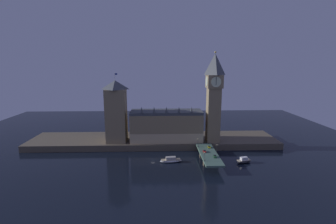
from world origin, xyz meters
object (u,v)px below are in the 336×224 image
(pedestrian_near_rail, at_px, (205,159))
(street_lamp_mid, at_px, (217,148))
(car_southbound_lead, at_px, (215,156))
(boat_downstream, at_px, (244,161))
(car_northbound_lead, at_px, (204,151))
(street_lamp_far, at_px, (198,142))
(clock_tower, at_px, (214,95))
(victoria_tower, at_px, (116,111))
(boat_upstream, at_px, (171,160))
(pedestrian_far_rail, at_px, (198,146))
(street_lamp_near, at_px, (205,155))
(car_southbound_trail, at_px, (209,147))

(pedestrian_near_rail, distance_m, street_lamp_mid, 18.48)
(car_southbound_lead, relative_size, boat_downstream, 0.33)
(car_northbound_lead, bearing_deg, street_lamp_far, 104.48)
(clock_tower, xyz_separation_m, victoria_tower, (-82.65, 2.91, -13.93))
(street_lamp_far, height_order, boat_upstream, street_lamp_far)
(victoria_tower, distance_m, pedestrian_far_rail, 74.96)
(pedestrian_far_rail, distance_m, street_lamp_near, 29.12)
(victoria_tower, xyz_separation_m, car_southbound_trail, (76.02, -22.54, -24.84))
(street_lamp_near, bearing_deg, car_southbound_lead, 37.48)
(street_lamp_far, distance_m, boat_upstream, 28.39)
(boat_upstream, bearing_deg, car_northbound_lead, 6.25)
(pedestrian_far_rail, height_order, street_lamp_near, street_lamp_near)
(clock_tower, relative_size, car_southbound_trail, 19.58)
(victoria_tower, bearing_deg, car_northbound_lead, -24.56)
(pedestrian_far_rail, relative_size, boat_upstream, 0.10)
(car_northbound_lead, xyz_separation_m, car_southbound_lead, (5.49, -10.64, 0.05))
(car_southbound_lead, xyz_separation_m, boat_downstream, (22.63, 4.68, -5.59))
(car_southbound_trail, relative_size, boat_upstream, 0.24)
(pedestrian_far_rail, distance_m, street_lamp_mid, 18.53)
(victoria_tower, height_order, boat_upstream, victoria_tower)
(victoria_tower, distance_m, car_northbound_lead, 81.41)
(street_lamp_mid, height_order, boat_downstream, street_lamp_mid)
(victoria_tower, relative_size, pedestrian_near_rail, 35.02)
(clock_tower, distance_m, car_southbound_lead, 55.99)
(boat_upstream, bearing_deg, boat_downstream, -3.41)
(street_lamp_mid, relative_size, boat_upstream, 0.41)
(victoria_tower, distance_m, car_southbound_trail, 83.09)
(victoria_tower, bearing_deg, clock_tower, -2.02)
(car_northbound_lead, distance_m, street_lamp_far, 13.10)
(clock_tower, relative_size, pedestrian_near_rail, 45.46)
(street_lamp_far, bearing_deg, boat_downstream, -30.13)
(pedestrian_near_rail, bearing_deg, victoria_tower, 144.17)
(car_northbound_lead, height_order, boat_downstream, car_northbound_lead)
(street_lamp_near, bearing_deg, boat_upstream, 146.94)
(street_lamp_far, bearing_deg, pedestrian_near_rail, -89.21)
(car_southbound_lead, distance_m, boat_downstream, 23.78)
(boat_upstream, relative_size, boat_downstream, 1.34)
(car_northbound_lead, xyz_separation_m, boat_upstream, (-25.39, -2.78, -5.69))
(street_lamp_far, bearing_deg, pedestrian_far_rail, -50.42)
(street_lamp_far, bearing_deg, car_northbound_lead, -75.52)
(car_northbound_lead, bearing_deg, victoria_tower, 155.44)
(car_southbound_trail, bearing_deg, boat_downstream, -34.68)
(street_lamp_mid, bearing_deg, car_southbound_lead, -111.22)
(street_lamp_far, bearing_deg, victoria_tower, 163.43)
(car_southbound_trail, height_order, street_lamp_near, street_lamp_near)
(street_lamp_mid, distance_m, boat_downstream, 21.79)
(boat_upstream, bearing_deg, victoria_tower, 142.20)
(victoria_tower, distance_m, street_lamp_mid, 89.03)
(street_lamp_mid, distance_m, street_lamp_far, 18.85)
(car_southbound_lead, bearing_deg, street_lamp_mid, 68.78)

